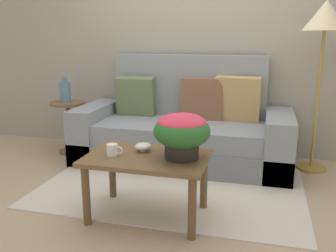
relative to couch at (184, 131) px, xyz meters
The scene contains 11 objects.
ground_plane 0.79m from the couch, 85.41° to the right, with size 14.00×14.00×0.00m, color tan.
wall_back 1.08m from the couch, 83.13° to the left, with size 6.40×0.12×2.61m, color gray.
area_rug 0.74m from the couch, 85.08° to the right, with size 2.30×1.63×0.01m, color beige.
couch is the anchor object (origin of this frame).
coffee_table 1.30m from the couch, 89.22° to the right, with size 0.88×0.58×0.48m.
side_table 1.34m from the couch, behind, with size 0.40×0.40×0.60m.
floor_lamp 1.71m from the couch, ahead, with size 0.41×0.41×1.65m.
potted_plant 1.35m from the couch, 78.06° to the right, with size 0.40×0.40×0.32m.
coffee_mug 1.39m from the couch, 99.33° to the right, with size 0.12×0.08×0.09m.
snack_bowl 1.22m from the couch, 92.15° to the right, with size 0.13×0.13×0.07m.
table_vase 1.41m from the couch, behind, with size 0.12×0.12×0.29m.
Camera 1 is at (0.76, -3.00, 1.33)m, focal length 39.19 mm.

